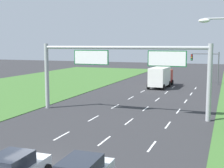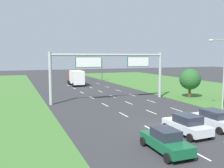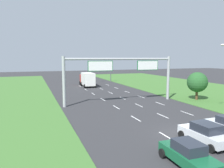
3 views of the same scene
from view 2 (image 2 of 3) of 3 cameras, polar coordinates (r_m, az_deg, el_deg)
ground_plane at (r=23.57m, az=12.69°, el=-9.62°), size 200.00×200.00×0.00m
lane_dashes_inner_left at (r=30.50m, az=0.32°, el=-5.77°), size 0.14×56.40×0.01m
lane_dashes_inner_right at (r=31.95m, az=6.18°, el=-5.25°), size 0.14×56.40×0.01m
lane_dashes_slip at (r=33.69m, az=11.47°, el=-4.73°), size 0.14×56.40×0.01m
car_near_red at (r=21.70m, az=16.71°, el=-8.90°), size 2.27×4.34×1.65m
car_lead_silver at (r=17.55m, az=12.19°, el=-12.57°), size 2.05×4.29×1.60m
car_mid_lane at (r=24.32m, az=22.28°, el=-7.42°), size 2.26×4.40×1.66m
box_truck at (r=55.51m, az=-8.24°, el=1.51°), size 2.91×7.72×3.26m
sign_gantry at (r=35.82m, az=-0.24°, el=3.98°), size 17.24×0.44×7.00m
traffic_light_mast at (r=63.85m, az=-3.97°, el=4.10°), size 4.76×0.49×5.60m
street_lamp at (r=32.65m, az=23.81°, el=3.47°), size 2.61×0.32×8.50m
roadside_tree_mid at (r=40.08m, az=17.40°, el=1.04°), size 3.22×3.22×4.51m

